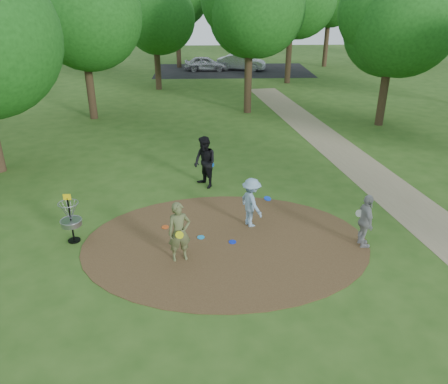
{
  "coord_description": "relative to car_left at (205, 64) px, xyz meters",
  "views": [
    {
      "loc": [
        -0.51,
        -11.03,
        6.8
      ],
      "look_at": [
        0.0,
        1.2,
        1.1
      ],
      "focal_mm": 35.0,
      "sensor_mm": 36.0,
      "label": 1
    }
  ],
  "objects": [
    {
      "name": "disc_ground_red",
      "position": [
        -1.37,
        -28.93,
        -0.62
      ],
      "size": [
        0.22,
        0.22,
        0.02
      ],
      "primitive_type": "cylinder",
      "color": "#D14814",
      "rests_on": "dirt_clearing"
    },
    {
      "name": "disc_golf_basket",
      "position": [
        -4.01,
        -29.61,
        0.22
      ],
      "size": [
        0.63,
        0.63,
        1.54
      ],
      "color": "black",
      "rests_on": "ground"
    },
    {
      "name": "parking_lot",
      "position": [
        2.49,
        0.09,
        -0.65
      ],
      "size": [
        14.0,
        8.0,
        0.01
      ],
      "primitive_type": "cube",
      "color": "black",
      "rests_on": "ground"
    },
    {
      "name": "player_observer_with_disc",
      "position": [
        -0.8,
        -30.71,
        0.21
      ],
      "size": [
        0.71,
        0.56,
        1.73
      ],
      "color": "#596138",
      "rests_on": "ground"
    },
    {
      "name": "player_throwing_with_disc",
      "position": [
        1.33,
        -28.88,
        0.15
      ],
      "size": [
        1.15,
        1.19,
        1.6
      ],
      "color": "#7E9FBC",
      "rests_on": "ground"
    },
    {
      "name": "player_waiting_with_disc",
      "position": [
        4.45,
        -30.23,
        0.16
      ],
      "size": [
        0.5,
        0.96,
        1.63
      ],
      "color": "#969598",
      "rests_on": "ground"
    },
    {
      "name": "car_right",
      "position": [
        3.3,
        0.2,
        0.06
      ],
      "size": [
        4.6,
        2.64,
        1.43
      ],
      "primitive_type": "imported",
      "rotation": [
        0.0,
        0.0,
        1.3
      ],
      "color": "#999DA0",
      "rests_on": "ground"
    },
    {
      "name": "footpath",
      "position": [
        6.99,
        -27.91,
        -0.65
      ],
      "size": [
        7.55,
        39.89,
        0.01
      ],
      "primitive_type": "cube",
      "rotation": [
        0.0,
        0.0,
        0.14
      ],
      "color": "#8C7A5B",
      "rests_on": "ground"
    },
    {
      "name": "car_left",
      "position": [
        0.0,
        0.0,
        0.0
      ],
      "size": [
        3.85,
        1.61,
        1.3
      ],
      "primitive_type": "imported",
      "rotation": [
        0.0,
        0.0,
        1.55
      ],
      "color": "#A3A4AA",
      "rests_on": "ground"
    },
    {
      "name": "tree_ring",
      "position": [
        2.57,
        -21.21,
        4.49
      ],
      "size": [
        37.19,
        45.11,
        8.73
      ],
      "color": "#332316",
      "rests_on": "ground"
    },
    {
      "name": "ground",
      "position": [
        0.49,
        -29.91,
        -0.65
      ],
      "size": [
        100.0,
        100.0,
        0.0
      ],
      "primitive_type": "plane",
      "color": "#2D5119",
      "rests_on": "ground"
    },
    {
      "name": "disc_ground_cyan",
      "position": [
        -0.24,
        -29.6,
        -0.62
      ],
      "size": [
        0.22,
        0.22,
        0.02
      ],
      "primitive_type": "cylinder",
      "color": "#198ECD",
      "rests_on": "dirt_clearing"
    },
    {
      "name": "player_walking_with_disc",
      "position": [
        -0.1,
        -25.81,
        0.32
      ],
      "size": [
        1.14,
        1.2,
        1.95
      ],
      "color": "black",
      "rests_on": "ground"
    },
    {
      "name": "dirt_clearing",
      "position": [
        0.49,
        -29.91,
        -0.64
      ],
      "size": [
        8.4,
        8.4,
        0.02
      ],
      "primitive_type": "cylinder",
      "color": "#47301C",
      "rests_on": "ground"
    },
    {
      "name": "disc_ground_blue",
      "position": [
        0.69,
        -29.91,
        -0.62
      ],
      "size": [
        0.22,
        0.22,
        0.02
      ],
      "primitive_type": "cylinder",
      "color": "#0C26D0",
      "rests_on": "dirt_clearing"
    }
  ]
}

